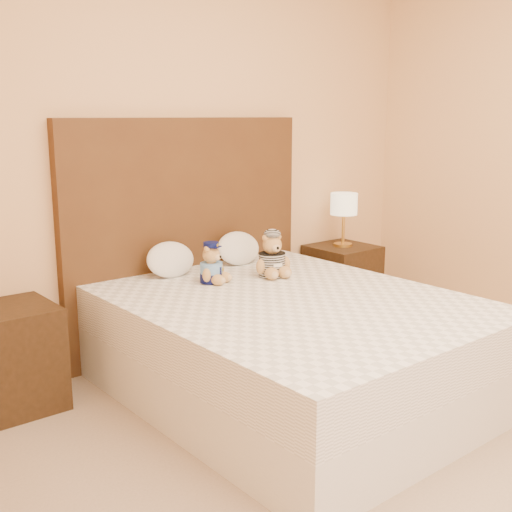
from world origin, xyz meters
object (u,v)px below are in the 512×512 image
(nightstand_right, at_px, (342,281))
(teddy_police, at_px, (211,263))
(pillow_left, at_px, (170,258))
(bed, at_px, (292,346))
(nightstand_left, at_px, (11,358))
(lamp, at_px, (344,207))
(teddy_prisoner, at_px, (272,255))
(pillow_right, at_px, (238,247))

(nightstand_right, height_order, teddy_police, teddy_police)
(teddy_police, xyz_separation_m, pillow_left, (-0.10, 0.29, -0.01))
(bed, distance_m, nightstand_left, 1.48)
(bed, xyz_separation_m, lamp, (1.25, 0.80, 0.57))
(teddy_police, xyz_separation_m, teddy_prisoner, (0.38, -0.11, 0.02))
(pillow_right, bearing_deg, nightstand_right, -1.77)
(nightstand_left, height_order, teddy_police, teddy_police)
(bed, bearing_deg, pillow_left, 106.60)
(pillow_right, bearing_deg, pillow_left, 180.00)
(teddy_prisoner, relative_size, pillow_left, 0.83)
(nightstand_left, relative_size, teddy_police, 2.30)
(teddy_police, relative_size, teddy_prisoner, 0.89)
(nightstand_right, distance_m, pillow_right, 1.05)
(nightstand_right, relative_size, pillow_right, 1.67)
(nightstand_right, xyz_separation_m, pillow_right, (-0.97, 0.03, 0.39))
(bed, height_order, teddy_police, teddy_police)
(pillow_left, relative_size, pillow_right, 0.99)
(teddy_prisoner, distance_m, pillow_left, 0.62)
(teddy_prisoner, height_order, pillow_left, teddy_prisoner)
(teddy_police, xyz_separation_m, pillow_right, (0.42, 0.29, -0.00))
(nightstand_left, relative_size, nightstand_right, 1.00)
(nightstand_left, bearing_deg, teddy_prisoner, -13.89)
(teddy_police, bearing_deg, pillow_left, 86.98)
(bed, distance_m, nightstand_right, 1.48)
(bed, bearing_deg, nightstand_left, 147.38)
(nightstand_right, bearing_deg, bed, -147.38)
(teddy_prisoner, bearing_deg, teddy_police, 176.24)
(nightstand_left, xyz_separation_m, nightstand_right, (2.50, 0.00, 0.00))
(bed, distance_m, lamp, 1.59)
(lamp, height_order, teddy_police, lamp)
(lamp, xyz_separation_m, pillow_right, (-0.97, 0.03, -0.18))
(lamp, bearing_deg, nightstand_right, 0.00)
(teddy_prisoner, bearing_deg, bed, -105.20)
(teddy_prisoner, height_order, pillow_right, teddy_prisoner)
(teddy_prisoner, relative_size, pillow_right, 0.82)
(bed, height_order, pillow_right, pillow_right)
(nightstand_left, relative_size, lamp, 1.38)
(bed, relative_size, nightstand_left, 3.64)
(nightstand_left, relative_size, pillow_left, 1.70)
(bed, xyz_separation_m, pillow_left, (-0.25, 0.83, 0.39))
(teddy_prisoner, bearing_deg, pillow_right, 95.87)
(nightstand_left, xyz_separation_m, teddy_prisoner, (1.48, -0.37, 0.41))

